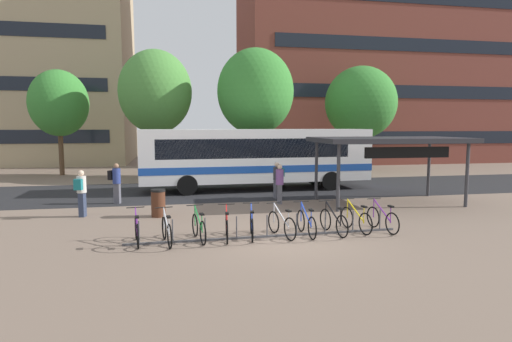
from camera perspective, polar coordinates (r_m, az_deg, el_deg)
ground at (r=12.86m, az=3.79°, el=-9.13°), size 200.00×200.00×0.00m
bus_lane_asphalt at (r=22.34m, az=-2.64°, el=-2.57°), size 80.00×7.20×0.01m
city_bus at (r=22.33m, az=0.23°, el=2.01°), size 12.09×2.90×3.20m
bike_rack at (r=12.97m, az=1.51°, el=-8.56°), size 8.46×0.33×0.70m
parked_bicycle_purple_0 at (r=12.65m, az=-15.82°, el=-7.82°), size 0.52×1.71×0.99m
parked_bicycle_silver_1 at (r=12.45m, az=-11.98°, el=-7.94°), size 0.52×1.71×0.99m
parked_bicycle_green_2 at (r=12.65m, az=-7.74°, el=-7.64°), size 0.52×1.71×0.99m
parked_bicycle_red_3 at (r=12.70m, az=-3.97°, el=-7.54°), size 0.52×1.72×0.99m
parked_bicycle_blue_4 at (r=12.85m, az=-0.58°, el=-7.36°), size 0.52×1.71×0.99m
parked_bicycle_silver_5 at (r=12.99m, az=3.48°, el=-7.23°), size 0.63×1.68×0.99m
parked_bicycle_blue_6 at (r=13.20m, az=6.82°, el=-7.04°), size 0.52×1.72×0.99m
parked_bicycle_black_7 at (r=13.53m, az=10.44°, el=-6.78°), size 0.52×1.71×0.99m
parked_bicycle_yellow_8 at (r=14.00m, az=13.36°, el=-6.40°), size 0.54×1.70×0.99m
parked_bicycle_purple_9 at (r=14.27m, az=16.73°, el=-6.26°), size 0.52×1.71×0.99m
transit_shelter at (r=19.17m, az=17.61°, el=3.82°), size 6.50×3.71×2.88m
commuter_teal_pack_0 at (r=16.91m, az=-22.55°, el=-2.40°), size 0.42×0.58×1.75m
commuter_black_pack_1 at (r=19.29m, az=-18.41°, el=-1.22°), size 0.59×0.45×1.77m
commuter_olive_pack_2 at (r=18.34m, az=3.22°, el=-1.38°), size 0.40×0.57×1.72m
commuter_teal_pack_3 at (r=19.71m, az=2.92°, el=-0.88°), size 0.60×0.50×1.69m
trash_bin at (r=16.18m, az=-13.08°, el=-4.22°), size 0.55×0.55×1.03m
street_tree_0 at (r=28.53m, az=-13.45°, el=10.36°), size 4.69×4.69×8.27m
street_tree_1 at (r=31.82m, az=-25.11°, el=8.29°), size 3.88×3.88×7.15m
street_tree_2 at (r=32.06m, az=13.97°, el=8.95°), size 5.17×5.17×7.69m
street_tree_3 at (r=26.94m, az=-0.07°, el=10.66°), size 4.80×4.80×8.21m
building_left_wing at (r=45.07m, az=-29.50°, el=11.70°), size 19.65×12.07×16.72m
building_right_wing at (r=43.98m, az=16.74°, el=16.87°), size 26.79×10.09×23.52m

